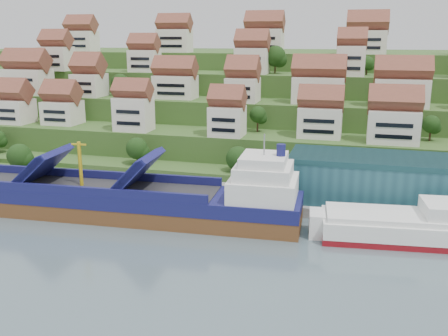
% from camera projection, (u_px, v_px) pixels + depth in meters
% --- Properties ---
extents(ground, '(300.00, 300.00, 0.00)m').
position_uv_depth(ground, '(173.00, 219.00, 103.62)').
color(ground, slate).
rests_on(ground, ground).
extents(quay, '(180.00, 14.00, 2.20)m').
position_uv_depth(quay, '(280.00, 200.00, 112.22)').
color(quay, gray).
rests_on(quay, ground).
extents(hillside, '(260.00, 128.00, 31.00)m').
position_uv_depth(hillside, '(266.00, 104.00, 197.42)').
color(hillside, '#2D4C1E').
rests_on(hillside, ground).
extents(hillside_village, '(158.65, 64.14, 28.31)m').
position_uv_depth(hillside_village, '(248.00, 79.00, 153.01)').
color(hillside_village, white).
rests_on(hillside_village, ground).
extents(hillside_trees, '(137.05, 62.88, 31.17)m').
position_uv_depth(hillside_trees, '(196.00, 107.00, 144.23)').
color(hillside_trees, '#1E4115').
rests_on(hillside_trees, ground).
extents(warehouse, '(60.00, 15.00, 10.00)m').
position_uv_depth(warehouse, '(434.00, 183.00, 104.34)').
color(warehouse, '#235460').
rests_on(warehouse, quay).
extents(flagpole, '(1.28, 0.16, 8.00)m').
position_uv_depth(flagpole, '(268.00, 181.00, 106.55)').
color(flagpole, gray).
rests_on(flagpole, quay).
extents(cargo_ship, '(84.72, 17.73, 18.74)m').
position_uv_depth(cargo_ship, '(112.00, 199.00, 105.28)').
color(cargo_ship, brown).
rests_on(cargo_ship, ground).
extents(second_ship, '(30.10, 13.85, 8.44)m').
position_uv_depth(second_ship, '(405.00, 227.00, 92.51)').
color(second_ship, maroon).
rests_on(second_ship, ground).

